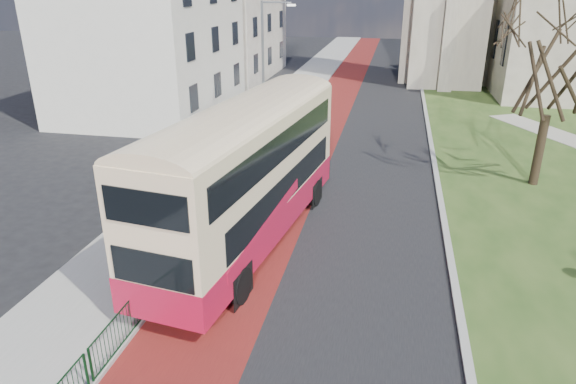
# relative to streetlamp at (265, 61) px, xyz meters

# --- Properties ---
(ground) EXTENTS (160.00, 160.00, 0.00)m
(ground) POSITION_rel_streetlamp_xyz_m (4.35, -18.00, -4.59)
(ground) COLOR black
(ground) RESTS_ON ground
(road_carriageway) EXTENTS (9.00, 120.00, 0.01)m
(road_carriageway) POSITION_rel_streetlamp_xyz_m (5.85, 2.00, -4.59)
(road_carriageway) COLOR black
(road_carriageway) RESTS_ON ground
(bus_lane) EXTENTS (3.40, 120.00, 0.01)m
(bus_lane) POSITION_rel_streetlamp_xyz_m (3.15, 2.00, -4.59)
(bus_lane) COLOR #591414
(bus_lane) RESTS_ON ground
(pavement_west) EXTENTS (4.00, 120.00, 0.12)m
(pavement_west) POSITION_rel_streetlamp_xyz_m (-0.65, 2.00, -4.53)
(pavement_west) COLOR gray
(pavement_west) RESTS_ON ground
(kerb_west) EXTENTS (0.25, 120.00, 0.13)m
(kerb_west) POSITION_rel_streetlamp_xyz_m (1.35, 2.00, -4.53)
(kerb_west) COLOR #999993
(kerb_west) RESTS_ON ground
(kerb_east) EXTENTS (0.25, 80.00, 0.13)m
(kerb_east) POSITION_rel_streetlamp_xyz_m (10.45, 4.00, -4.53)
(kerb_east) COLOR #999993
(kerb_east) RESTS_ON ground
(pedestrian_railing) EXTENTS (0.07, 24.00, 1.12)m
(pedestrian_railing) POSITION_rel_streetlamp_xyz_m (1.40, -14.00, -4.04)
(pedestrian_railing) COLOR #0C3517
(pedestrian_railing) RESTS_ON ground
(street_block_near) EXTENTS (10.30, 14.30, 13.00)m
(street_block_near) POSITION_rel_streetlamp_xyz_m (-9.65, 4.00, 1.92)
(street_block_near) COLOR silver
(street_block_near) RESTS_ON ground
(street_block_far) EXTENTS (10.30, 16.30, 11.50)m
(street_block_far) POSITION_rel_streetlamp_xyz_m (-9.65, 20.00, 1.17)
(street_block_far) COLOR #B6AA9A
(street_block_far) RESTS_ON ground
(streetlamp) EXTENTS (2.13, 0.18, 8.00)m
(streetlamp) POSITION_rel_streetlamp_xyz_m (0.00, 0.00, 0.00)
(streetlamp) COLOR gray
(streetlamp) RESTS_ON pavement_west
(bus) EXTENTS (4.49, 12.57, 5.14)m
(bus) POSITION_rel_streetlamp_xyz_m (3.10, -15.00, -1.66)
(bus) COLOR #A80F2D
(bus) RESTS_ON ground
(winter_tree_near) EXTENTS (7.60, 7.60, 8.76)m
(winter_tree_near) POSITION_rel_streetlamp_xyz_m (14.99, -6.44, 1.51)
(winter_tree_near) COLOR black
(winter_tree_near) RESTS_ON grass_green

